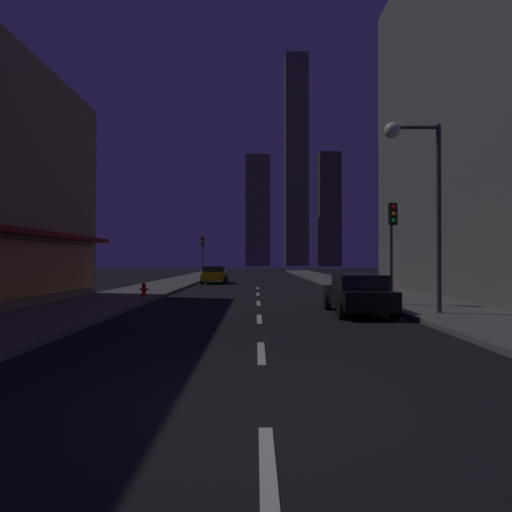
{
  "coord_description": "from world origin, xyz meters",
  "views": [
    {
      "loc": [
        -0.11,
        -5.93,
        1.97
      ],
      "look_at": [
        0.0,
        21.82,
        2.23
      ],
      "focal_mm": 30.22,
      "sensor_mm": 36.0,
      "label": 1
    }
  ],
  "objects_px": {
    "car_parked_near": "(356,294)",
    "traffic_light_near_right": "(390,230)",
    "street_lamp_right": "(413,170)",
    "fire_hydrant_far_left": "(142,289)",
    "car_parked_far": "(213,275)",
    "traffic_light_far_left": "(201,248)"
  },
  "relations": [
    {
      "from": "car_parked_far",
      "to": "traffic_light_far_left",
      "type": "height_order",
      "value": "traffic_light_far_left"
    },
    {
      "from": "traffic_light_far_left",
      "to": "street_lamp_right",
      "type": "bearing_deg",
      "value": -69.1
    },
    {
      "from": "car_parked_near",
      "to": "traffic_light_near_right",
      "type": "bearing_deg",
      "value": 47.48
    },
    {
      "from": "car_parked_near",
      "to": "car_parked_far",
      "type": "xyz_separation_m",
      "value": [
        -7.2,
        20.62,
        0.0
      ]
    },
    {
      "from": "car_parked_near",
      "to": "car_parked_far",
      "type": "relative_size",
      "value": 1.0
    },
    {
      "from": "fire_hydrant_far_left",
      "to": "traffic_light_far_left",
      "type": "distance_m",
      "value": 21.29
    },
    {
      "from": "car_parked_far",
      "to": "fire_hydrant_far_left",
      "type": "xyz_separation_m",
      "value": [
        -2.3,
        -14.02,
        -0.29
      ]
    },
    {
      "from": "traffic_light_near_right",
      "to": "fire_hydrant_far_left",
      "type": "bearing_deg",
      "value": 158.36
    },
    {
      "from": "car_parked_far",
      "to": "street_lamp_right",
      "type": "height_order",
      "value": "street_lamp_right"
    },
    {
      "from": "fire_hydrant_far_left",
      "to": "car_parked_near",
      "type": "bearing_deg",
      "value": -34.77
    },
    {
      "from": "fire_hydrant_far_left",
      "to": "car_parked_far",
      "type": "bearing_deg",
      "value": 80.68
    },
    {
      "from": "street_lamp_right",
      "to": "traffic_light_far_left",
      "type": "bearing_deg",
      "value": 110.9
    },
    {
      "from": "car_parked_near",
      "to": "street_lamp_right",
      "type": "xyz_separation_m",
      "value": [
        1.78,
        -0.8,
        4.33
      ]
    },
    {
      "from": "street_lamp_right",
      "to": "fire_hydrant_far_left",
      "type": "bearing_deg",
      "value": 146.76
    },
    {
      "from": "street_lamp_right",
      "to": "car_parked_far",
      "type": "bearing_deg",
      "value": 112.75
    },
    {
      "from": "car_parked_far",
      "to": "traffic_light_near_right",
      "type": "relative_size",
      "value": 1.01
    },
    {
      "from": "car_parked_near",
      "to": "fire_hydrant_far_left",
      "type": "distance_m",
      "value": 11.57
    },
    {
      "from": "fire_hydrant_far_left",
      "to": "traffic_light_near_right",
      "type": "bearing_deg",
      "value": -21.64
    },
    {
      "from": "car_parked_near",
      "to": "traffic_light_far_left",
      "type": "height_order",
      "value": "traffic_light_far_left"
    },
    {
      "from": "car_parked_near",
      "to": "traffic_light_far_left",
      "type": "xyz_separation_m",
      "value": [
        -9.1,
        27.7,
        2.45
      ]
    },
    {
      "from": "car_parked_near",
      "to": "car_parked_far",
      "type": "distance_m",
      "value": 21.84
    },
    {
      "from": "fire_hydrant_far_left",
      "to": "traffic_light_near_right",
      "type": "distance_m",
      "value": 12.57
    }
  ]
}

